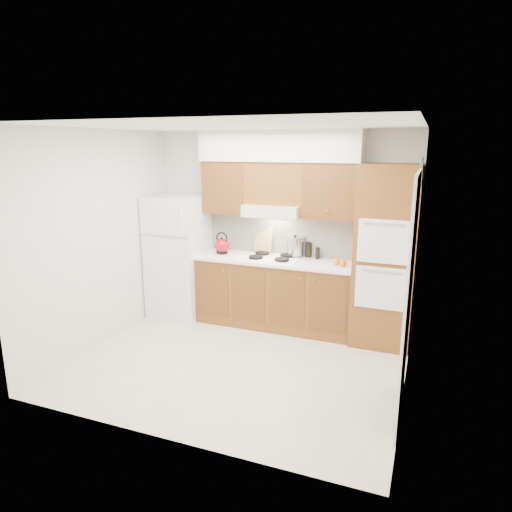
{
  "coord_description": "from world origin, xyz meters",
  "views": [
    {
      "loc": [
        1.9,
        -4.37,
        2.42
      ],
      "look_at": [
        0.04,
        0.45,
        1.15
      ],
      "focal_mm": 32.0,
      "sensor_mm": 36.0,
      "label": 1
    }
  ],
  "objects_px": {
    "fridge": "(179,256)",
    "stock_pot": "(295,246)",
    "oven_cabinet": "(385,257)",
    "kettle": "(222,246)"
  },
  "relations": [
    {
      "from": "oven_cabinet",
      "to": "kettle",
      "type": "height_order",
      "value": "oven_cabinet"
    },
    {
      "from": "kettle",
      "to": "stock_pot",
      "type": "distance_m",
      "value": 1.02
    },
    {
      "from": "fridge",
      "to": "kettle",
      "type": "distance_m",
      "value": 0.68
    },
    {
      "from": "fridge",
      "to": "kettle",
      "type": "bearing_deg",
      "value": 6.25
    },
    {
      "from": "kettle",
      "to": "stock_pot",
      "type": "relative_size",
      "value": 0.85
    },
    {
      "from": "fridge",
      "to": "stock_pot",
      "type": "xyz_separation_m",
      "value": [
        1.65,
        0.26,
        0.23
      ]
    },
    {
      "from": "oven_cabinet",
      "to": "kettle",
      "type": "xyz_separation_m",
      "value": [
        -2.2,
        0.04,
        -0.05
      ]
    },
    {
      "from": "kettle",
      "to": "stock_pot",
      "type": "height_order",
      "value": "stock_pot"
    },
    {
      "from": "fridge",
      "to": "oven_cabinet",
      "type": "height_order",
      "value": "oven_cabinet"
    },
    {
      "from": "kettle",
      "to": "stock_pot",
      "type": "bearing_deg",
      "value": 24.92
    }
  ]
}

